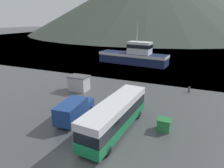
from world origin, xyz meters
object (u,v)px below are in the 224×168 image
(fishing_boat, at_px, (134,56))
(dock_kiosk, at_px, (79,83))
(tour_bus, at_px, (116,115))
(delivery_van, at_px, (74,109))
(storage_bin, at_px, (164,124))

(fishing_boat, xyz_separation_m, dock_kiosk, (-2.37, -22.15, -0.88))
(tour_bus, xyz_separation_m, dock_kiosk, (-10.00, 9.02, -0.65))
(delivery_van, distance_m, storage_bin, 9.99)
(tour_bus, xyz_separation_m, storage_bin, (4.53, 2.12, -1.21))
(storage_bin, xyz_separation_m, dock_kiosk, (-14.53, 6.90, 0.56))
(storage_bin, bearing_deg, delivery_van, -170.58)
(delivery_van, bearing_deg, fishing_boat, 89.04)
(tour_bus, height_order, dock_kiosk, tour_bus)
(storage_bin, bearing_deg, tour_bus, -154.93)
(delivery_van, bearing_deg, storage_bin, 4.13)
(storage_bin, bearing_deg, fishing_boat, 112.73)
(fishing_boat, height_order, dock_kiosk, fishing_boat)
(fishing_boat, relative_size, storage_bin, 12.90)
(tour_bus, height_order, delivery_van, tour_bus)
(storage_bin, bearing_deg, dock_kiosk, 154.59)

